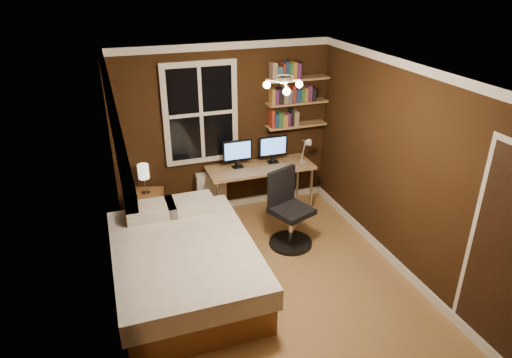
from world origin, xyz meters
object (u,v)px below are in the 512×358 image
object	(u,v)px
monitor_left	(237,154)
bed	(184,265)
nightstand	(148,211)
monitor_right	(273,150)
desk	(260,170)
radiator	(211,193)
bedside_lamp	(144,179)
office_chair	(289,217)
desk_lamp	(306,150)

from	to	relation	value
monitor_left	bed	bearing A→B (deg)	-126.21
nightstand	monitor_left	bearing A→B (deg)	15.86
monitor_right	nightstand	bearing A→B (deg)	-179.35
monitor_left	desk	bearing A→B (deg)	-13.57
radiator	monitor_left	distance (m)	0.74
radiator	monitor_right	size ratio (longest dim) A/B	1.51
bedside_lamp	monitor_right	size ratio (longest dim) A/B	1.01
radiator	nightstand	bearing A→B (deg)	-171.66
bedside_lamp	monitor_right	world-z (taller)	monitor_right
nightstand	bedside_lamp	distance (m)	0.49
office_chair	monitor_right	bearing A→B (deg)	59.58
nightstand	desk	distance (m)	1.72
desk	bedside_lamp	bearing A→B (deg)	178.05
desk	monitor_left	bearing A→B (deg)	166.43
desk_lamp	radiator	bearing A→B (deg)	166.53
bed	nightstand	bearing A→B (deg)	98.86
monitor_left	office_chair	world-z (taller)	monitor_left
desk	bed	bearing A→B (deg)	-134.93
monitor_right	radiator	bearing A→B (deg)	172.69
monitor_right	office_chair	size ratio (longest dim) A/B	0.41
bedside_lamp	monitor_left	bearing A→B (deg)	0.92
bed	bedside_lamp	bearing A→B (deg)	98.86
bed	radiator	world-z (taller)	bed
monitor_right	bed	bearing A→B (deg)	-137.59
radiator	monitor_left	size ratio (longest dim) A/B	1.51
bedside_lamp	office_chair	xyz separation A→B (m)	(1.73, -1.02, -0.36)
bedside_lamp	desk_lamp	size ratio (longest dim) A/B	0.99
nightstand	bedside_lamp	xyz separation A→B (m)	(0.00, 0.00, 0.49)
nightstand	monitor_left	size ratio (longest dim) A/B	1.27
bedside_lamp	radiator	xyz separation A→B (m)	(0.96, 0.14, -0.44)
nightstand	radiator	world-z (taller)	radiator
bed	monitor_left	xyz separation A→B (m)	(1.11, 1.52, 0.64)
radiator	desk	xyz separation A→B (m)	(0.71, -0.20, 0.36)
nightstand	bed	bearing A→B (deg)	-66.14
bed	desk	xyz separation A→B (m)	(1.44, 1.44, 0.37)
monitor_right	desk_lamp	bearing A→B (deg)	-25.51
nightstand	bedside_lamp	bearing A→B (deg)	104.94
nightstand	monitor_right	bearing A→B (deg)	15.59
desk	monitor_left	size ratio (longest dim) A/B	3.63
desk_lamp	nightstand	bearing A→B (deg)	175.42
radiator	desk_lamp	xyz separation A→B (m)	(1.37, -0.33, 0.64)
desk_lamp	office_chair	size ratio (longest dim) A/B	0.42
nightstand	desk	xyz separation A→B (m)	(1.67, -0.06, 0.41)
desk	monitor_left	distance (m)	0.43
nightstand	desk_lamp	bearing A→B (deg)	10.36
desk	desk_lamp	size ratio (longest dim) A/B	3.57
monitor_right	bedside_lamp	bearing A→B (deg)	-179.35
nightstand	desk_lamp	world-z (taller)	desk_lamp
bedside_lamp	desk_lamp	xyz separation A→B (m)	(2.33, -0.19, 0.20)
monitor_right	desk_lamp	world-z (taller)	desk_lamp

